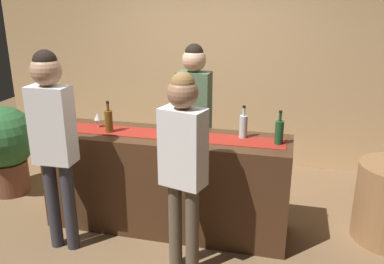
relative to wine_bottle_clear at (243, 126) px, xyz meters
The scene contains 13 objects.
ground_plane 1.28m from the wine_bottle_clear, behind, with size 10.00×10.00×0.00m, color brown.
back_wall 1.98m from the wine_bottle_clear, 111.34° to the left, with size 6.00×0.12×2.90m, color tan.
bar_counter 0.93m from the wine_bottle_clear, behind, with size 2.31×0.60×0.96m, color #472B19.
counter_runner_cloth 0.72m from the wine_bottle_clear, behind, with size 2.20×0.28×0.01m, color maroon.
wine_bottle_clear is the anchor object (origin of this frame).
wine_bottle_green 0.33m from the wine_bottle_clear, 16.23° to the right, with size 0.07×0.07×0.30m.
wine_bottle_amber 1.25m from the wine_bottle_clear, behind, with size 0.07×0.07×0.30m.
wine_glass_near_customer 0.48m from the wine_bottle_clear, behind, with size 0.07×0.07×0.14m.
wine_glass_mid_counter 1.41m from the wine_bottle_clear, behind, with size 0.07×0.07×0.14m.
bartender 0.76m from the wine_bottle_clear, 139.71° to the left, with size 0.35×0.24×1.73m.
customer_sipping 0.80m from the wine_bottle_clear, 117.86° to the right, with size 0.38×0.28×1.66m.
customer_browsing 1.65m from the wine_bottle_clear, 156.54° to the right, with size 0.34×0.25×1.79m.
potted_plant_tall 2.75m from the wine_bottle_clear, behind, with size 0.70×0.70×1.03m.
Camera 1 is at (1.10, -3.41, 2.18)m, focal length 38.13 mm.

